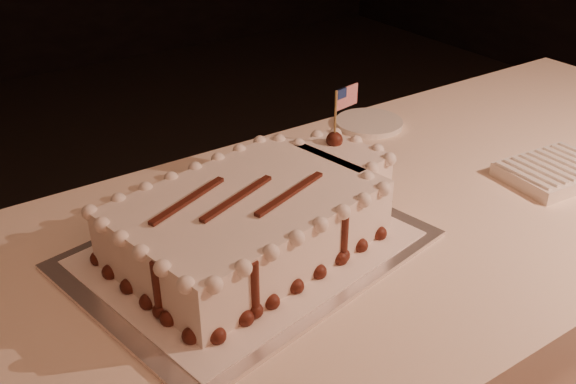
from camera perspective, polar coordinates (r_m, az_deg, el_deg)
cake_board at (r=1.08m, az=-3.53°, el=-5.12°), size 0.62×0.51×0.01m
doily at (r=1.08m, az=-3.53°, el=-4.90°), size 0.55×0.46×0.00m
sheet_cake at (r=1.06m, az=-2.46°, el=-2.04°), size 0.54×0.36×0.21m
napkin_stack at (r=1.40m, az=22.54°, el=1.71°), size 0.22×0.16×0.03m
side_plate at (r=1.55m, az=7.21°, el=6.11°), size 0.16×0.16×0.01m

